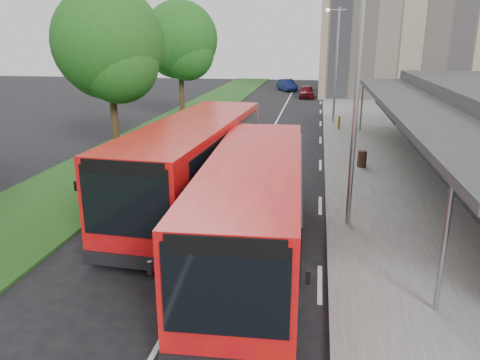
# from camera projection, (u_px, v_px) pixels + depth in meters

# --- Properties ---
(ground) EXTENTS (120.00, 120.00, 0.00)m
(ground) POSITION_uv_depth(u_px,v_px,m) (212.00, 243.00, 14.48)
(ground) COLOR black
(ground) RESTS_ON ground
(pavement) EXTENTS (5.00, 80.00, 0.15)m
(pavement) POSITION_uv_depth(u_px,v_px,m) (360.00, 129.00, 32.40)
(pavement) COLOR slate
(pavement) RESTS_ON ground
(grass_verge) EXTENTS (5.00, 80.00, 0.10)m
(grass_verge) POSITION_uv_depth(u_px,v_px,m) (179.00, 124.00, 34.44)
(grass_verge) COLOR #1F4616
(grass_verge) RESTS_ON ground
(lane_centre_line) EXTENTS (0.12, 70.00, 0.01)m
(lane_centre_line) POSITION_uv_depth(u_px,v_px,m) (266.00, 142.00, 28.64)
(lane_centre_line) COLOR silver
(lane_centre_line) RESTS_ON ground
(kerb_dashes) EXTENTS (0.12, 56.00, 0.01)m
(kerb_dashes) POSITION_uv_depth(u_px,v_px,m) (320.00, 131.00, 31.90)
(kerb_dashes) COLOR silver
(kerb_dashes) RESTS_ON ground
(office_block) EXTENTS (22.00, 12.00, 18.00)m
(office_block) POSITION_uv_depth(u_px,v_px,m) (428.00, 9.00, 49.31)
(office_block) COLOR tan
(office_block) RESTS_ON ground
(tree_mid) EXTENTS (5.32, 5.32, 8.55)m
(tree_mid) POSITION_uv_depth(u_px,v_px,m) (109.00, 50.00, 22.52)
(tree_mid) COLOR #352515
(tree_mid) RESTS_ON ground
(tree_far) EXTENTS (5.44, 5.44, 8.74)m
(tree_far) POSITION_uv_depth(u_px,v_px,m) (180.00, 44.00, 33.81)
(tree_far) COLOR #352515
(tree_far) RESTS_ON ground
(lamp_post_near) EXTENTS (1.44, 0.28, 8.00)m
(lamp_post_near) POSITION_uv_depth(u_px,v_px,m) (355.00, 85.00, 14.35)
(lamp_post_near) COLOR gray
(lamp_post_near) RESTS_ON pavement
(lamp_post_far) EXTENTS (1.44, 0.28, 8.00)m
(lamp_post_far) POSITION_uv_depth(u_px,v_px,m) (335.00, 58.00, 33.23)
(lamp_post_far) COLOR gray
(lamp_post_far) RESTS_ON pavement
(bus_main) EXTENTS (3.12, 10.64, 2.98)m
(bus_main) POSITION_uv_depth(u_px,v_px,m) (254.00, 208.00, 13.08)
(bus_main) COLOR red
(bus_main) RESTS_ON ground
(bus_second) EXTENTS (3.53, 11.47, 3.21)m
(bus_second) POSITION_uv_depth(u_px,v_px,m) (194.00, 164.00, 17.27)
(bus_second) COLOR red
(bus_second) RESTS_ON ground
(litter_bin) EXTENTS (0.44, 0.44, 0.78)m
(litter_bin) POSITION_uv_depth(u_px,v_px,m) (362.00, 159.00, 22.41)
(litter_bin) COLOR #382317
(litter_bin) RESTS_ON pavement
(bollard) EXTENTS (0.15, 0.15, 0.91)m
(bollard) POSITION_uv_depth(u_px,v_px,m) (339.00, 123.00, 31.53)
(bollard) COLOR #DEB40B
(bollard) RESTS_ON pavement
(car_near) EXTENTS (1.66, 3.89, 1.31)m
(car_near) POSITION_uv_depth(u_px,v_px,m) (306.00, 91.00, 49.62)
(car_near) COLOR #530B0F
(car_near) RESTS_ON ground
(car_far) EXTENTS (2.94, 4.34, 1.35)m
(car_far) POSITION_uv_depth(u_px,v_px,m) (287.00, 85.00, 56.34)
(car_far) COLOR navy
(car_far) RESTS_ON ground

